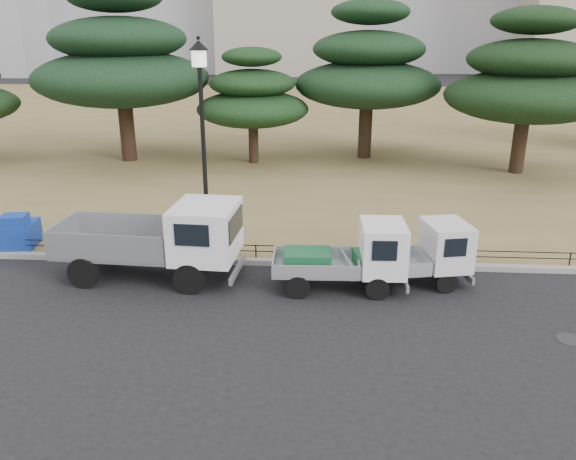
# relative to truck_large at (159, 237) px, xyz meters

# --- Properties ---
(ground) EXTENTS (220.00, 220.00, 0.00)m
(ground) POSITION_rel_truck_large_xyz_m (3.48, -1.50, -1.20)
(ground) COLOR black
(lawn) EXTENTS (120.00, 56.00, 0.15)m
(lawn) POSITION_rel_truck_large_xyz_m (3.48, 29.10, -1.12)
(lawn) COLOR olive
(lawn) RESTS_ON ground
(curb) EXTENTS (120.00, 0.25, 0.16)m
(curb) POSITION_rel_truck_large_xyz_m (3.48, 1.10, -1.12)
(curb) COLOR gray
(curb) RESTS_ON ground
(truck_large) EXTENTS (5.03, 2.25, 2.15)m
(truck_large) POSITION_rel_truck_large_xyz_m (0.00, 0.00, 0.00)
(truck_large) COLOR black
(truck_large) RESTS_ON ground
(truck_kei_front) EXTENTS (3.46, 1.59, 1.81)m
(truck_kei_front) POSITION_rel_truck_large_xyz_m (5.16, -0.34, -0.29)
(truck_kei_front) COLOR black
(truck_kei_front) RESTS_ON ground
(truck_kei_rear) EXTENTS (3.46, 1.99, 1.70)m
(truck_kei_rear) POSITION_rel_truck_large_xyz_m (6.93, 0.03, -0.35)
(truck_kei_rear) COLOR black
(truck_kei_rear) RESTS_ON ground
(street_lamp) EXTENTS (0.55, 0.55, 6.10)m
(street_lamp) POSITION_rel_truck_large_xyz_m (1.04, 1.40, 3.08)
(street_lamp) COLOR black
(street_lamp) RESTS_ON lawn
(pipe_fence) EXTENTS (38.00, 0.04, 0.40)m
(pipe_fence) POSITION_rel_truck_large_xyz_m (3.48, 1.25, -0.76)
(pipe_fence) COLOR black
(pipe_fence) RESTS_ON lawn
(tarp_pile) EXTENTS (1.75, 1.40, 1.06)m
(tarp_pile) POSITION_rel_truck_large_xyz_m (-5.23, 1.69, -0.62)
(tarp_pile) COLOR #1539A4
(tarp_pile) RESTS_ON lawn
(manhole) EXTENTS (0.60, 0.60, 0.01)m
(manhole) POSITION_rel_truck_large_xyz_m (9.98, -2.70, -1.19)
(manhole) COLOR #2D2D30
(manhole) RESTS_ON ground
(pine_west_near) EXTENTS (8.60, 8.60, 8.60)m
(pine_west_near) POSITION_rel_truck_large_xyz_m (-5.69, 14.10, 3.92)
(pine_west_near) COLOR black
(pine_west_near) RESTS_ON lawn
(pine_center_left) EXTENTS (5.55, 5.55, 5.64)m
(pine_center_left) POSITION_rel_truck_large_xyz_m (0.82, 13.99, 2.21)
(pine_center_left) COLOR black
(pine_center_left) RESTS_ON lawn
(pine_center_right) EXTENTS (7.40, 7.40, 7.85)m
(pine_center_right) POSITION_rel_truck_large_xyz_m (6.51, 15.63, 3.50)
(pine_center_right) COLOR black
(pine_center_right) RESTS_ON lawn
(pine_east_near) EXTENTS (7.32, 7.32, 7.40)m
(pine_east_near) POSITION_rel_truck_large_xyz_m (13.49, 12.68, 3.23)
(pine_east_near) COLOR black
(pine_east_near) RESTS_ON lawn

